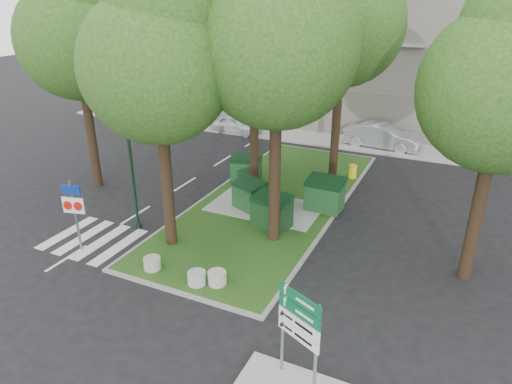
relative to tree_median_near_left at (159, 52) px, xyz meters
The scene contains 25 objects.
ground 7.88m from the tree_median_near_left, 61.12° to the right, with size 120.00×120.00×0.00m, color black.
median_island 9.27m from the tree_median_near_left, 70.64° to the left, with size 6.00×16.00×0.12m, color #1F4413.
median_kerb 9.28m from the tree_median_near_left, 70.64° to the left, with size 6.30×16.30×0.10m, color gray.
building_sidewalk 17.57m from the tree_median_near_left, 84.94° to the left, with size 42.00×3.00×0.12m, color #999993.
zebra_crossing 7.75m from the tree_median_near_left, 155.64° to the right, with size 5.00×3.00×0.01m, color silver.
apartment_building 23.49m from the tree_median_near_left, 86.55° to the left, with size 41.00×12.00×16.00m, color #BBA68C.
tree_median_near_left is the anchor object (origin of this frame).
tree_median_near_right 4.09m from the tree_median_near_left, 29.74° to the left, with size 5.60×5.60×11.46m.
tree_median_mid 6.53m from the tree_median_near_left, 85.60° to the left, with size 4.80×4.80×9.99m.
tree_median_far 10.24m from the tree_median_near_left, 68.72° to the left, with size 5.80×5.80×11.93m.
tree_street_left 7.83m from the tree_median_near_left, 153.43° to the left, with size 5.40×5.40×11.00m.
tree_street_right 10.80m from the tree_median_near_left, 13.39° to the left, with size 5.00×5.00×10.06m.
dumpster_a 9.53m from the tree_median_near_left, 92.33° to the left, with size 1.72×1.37×1.42m.
dumpster_b 7.81m from the tree_median_near_left, 72.00° to the left, with size 1.74×1.52×1.35m.
dumpster_c 7.69m from the tree_median_near_left, 44.63° to the left, with size 1.73×1.36×1.44m.
dumpster_d 9.50m from the tree_median_near_left, 50.68° to the left, with size 1.68×1.20×1.53m.
bollard_left 7.24m from the tree_median_near_left, 78.89° to the right, with size 0.61×0.61×0.43m, color #A7A6A2.
bollard_right 7.75m from the tree_median_near_left, 30.55° to the right, with size 0.63×0.63×0.45m, color #AEAEA9.
bollard_mid 7.61m from the tree_median_near_left, 41.25° to the right, with size 0.62×0.62×0.44m, color #A9ABA5.
litter_bin 12.76m from the tree_median_near_left, 64.66° to the left, with size 0.41×0.41×0.72m, color yellow.
street_lamp 4.66m from the tree_median_near_left, 165.68° to the left, with size 0.41×0.41×5.20m.
traffic_sign_pole 6.54m from the tree_median_near_left, 149.19° to the right, with size 0.85×0.25×2.87m.
directional_sign 9.84m from the tree_median_near_left, 33.74° to the right, with size 1.23×0.60×2.67m.
car_white 17.19m from the tree_median_near_left, 108.62° to the left, with size 1.52×3.77×1.29m, color silver.
car_silver 17.89m from the tree_median_near_left, 72.85° to the left, with size 1.67×4.78×1.57m, color #9A9DA2.
Camera 1 is at (8.15, -10.24, 9.09)m, focal length 32.00 mm.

